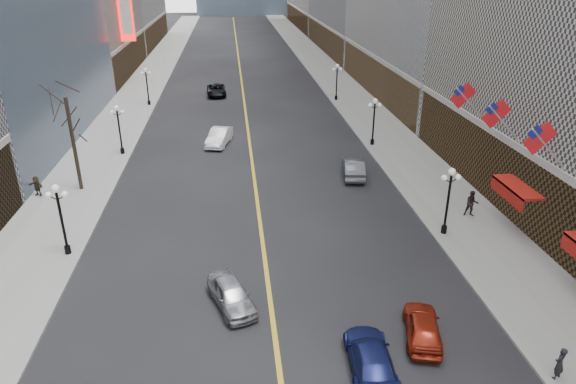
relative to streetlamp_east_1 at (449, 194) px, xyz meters
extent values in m
cube|color=gray|center=(2.20, 40.00, -2.83)|extent=(6.00, 230.00, 0.15)
cube|color=gray|center=(-25.80, 40.00, -2.83)|extent=(6.00, 230.00, 0.15)
cube|color=gold|center=(-11.80, 50.00, -2.89)|extent=(0.25, 200.00, 0.02)
cube|color=brown|center=(6.60, -1.00, -0.30)|extent=(2.80, 41.00, 5.00)
cube|color=brown|center=(6.60, 38.00, -0.30)|extent=(2.80, 35.00, 5.00)
cube|color=brown|center=(6.60, 76.00, -0.30)|extent=(2.80, 39.00, 5.00)
cube|color=brown|center=(6.60, 119.00, -0.30)|extent=(2.80, 45.00, 5.00)
cube|color=brown|center=(-30.20, 57.00, -0.30)|extent=(2.80, 29.00, 5.00)
cube|color=brown|center=(-30.20, 91.00, -0.30)|extent=(2.80, 37.00, 5.00)
cylinder|color=black|center=(0.00, 0.00, -2.50)|extent=(0.36, 0.36, 0.50)
cylinder|color=black|center=(0.00, 0.00, -0.75)|extent=(0.16, 0.16, 4.00)
sphere|color=white|center=(0.00, 0.00, 1.55)|extent=(0.44, 0.44, 0.44)
sphere|color=white|center=(-0.45, 0.00, 1.15)|extent=(0.36, 0.36, 0.36)
sphere|color=white|center=(0.45, 0.00, 1.15)|extent=(0.36, 0.36, 0.36)
cylinder|color=black|center=(0.00, 18.00, -2.50)|extent=(0.36, 0.36, 0.50)
cylinder|color=black|center=(0.00, 18.00, -0.75)|extent=(0.16, 0.16, 4.00)
sphere|color=white|center=(0.00, 18.00, 1.55)|extent=(0.44, 0.44, 0.44)
sphere|color=white|center=(-0.45, 18.00, 1.15)|extent=(0.36, 0.36, 0.36)
sphere|color=white|center=(0.45, 18.00, 1.15)|extent=(0.36, 0.36, 0.36)
cylinder|color=black|center=(0.00, 36.00, -2.50)|extent=(0.36, 0.36, 0.50)
cylinder|color=black|center=(0.00, 36.00, -0.75)|extent=(0.16, 0.16, 4.00)
sphere|color=white|center=(0.00, 36.00, 1.55)|extent=(0.44, 0.44, 0.44)
sphere|color=white|center=(-0.45, 36.00, 1.15)|extent=(0.36, 0.36, 0.36)
sphere|color=white|center=(0.45, 36.00, 1.15)|extent=(0.36, 0.36, 0.36)
cylinder|color=black|center=(-23.60, 0.00, -2.50)|extent=(0.36, 0.36, 0.50)
cylinder|color=black|center=(-23.60, 0.00, -0.75)|extent=(0.16, 0.16, 4.00)
sphere|color=white|center=(-23.60, 0.00, 1.55)|extent=(0.44, 0.44, 0.44)
sphere|color=white|center=(-24.05, 0.00, 1.15)|extent=(0.36, 0.36, 0.36)
sphere|color=white|center=(-23.15, 0.00, 1.15)|extent=(0.36, 0.36, 0.36)
cylinder|color=black|center=(-23.60, 18.00, -2.50)|extent=(0.36, 0.36, 0.50)
cylinder|color=black|center=(-23.60, 18.00, -0.75)|extent=(0.16, 0.16, 4.00)
sphere|color=white|center=(-23.60, 18.00, 1.55)|extent=(0.44, 0.44, 0.44)
sphere|color=white|center=(-24.05, 18.00, 1.15)|extent=(0.36, 0.36, 0.36)
sphere|color=white|center=(-23.15, 18.00, 1.15)|extent=(0.36, 0.36, 0.36)
cylinder|color=black|center=(-23.60, 36.00, -2.50)|extent=(0.36, 0.36, 0.50)
cylinder|color=black|center=(-23.60, 36.00, -0.75)|extent=(0.16, 0.16, 4.00)
sphere|color=white|center=(-23.60, 36.00, 1.55)|extent=(0.44, 0.44, 0.44)
sphere|color=white|center=(-24.05, 36.00, 1.15)|extent=(0.36, 0.36, 0.36)
sphere|color=white|center=(-23.15, 36.00, 1.15)|extent=(0.36, 0.36, 0.36)
cylinder|color=#B2B2B7|center=(4.00, -3.00, 3.90)|extent=(2.49, 0.12, 2.49)
cube|color=red|center=(3.35, -3.00, 4.55)|extent=(1.94, 0.04, 1.94)
cube|color=navy|center=(3.00, -3.00, 4.90)|extent=(0.88, 0.06, 0.88)
cylinder|color=#B2B2B7|center=(4.00, 2.00, 3.90)|extent=(2.49, 0.12, 2.49)
cube|color=red|center=(3.35, 2.00, 4.55)|extent=(1.94, 0.04, 1.94)
cube|color=navy|center=(3.00, 2.00, 4.90)|extent=(0.88, 0.06, 0.88)
cylinder|color=#B2B2B7|center=(4.00, 7.00, 3.90)|extent=(2.49, 0.12, 2.49)
cube|color=red|center=(3.35, 7.00, 4.55)|extent=(1.94, 0.04, 1.94)
cube|color=navy|center=(3.00, 7.00, 4.90)|extent=(0.88, 0.06, 0.88)
cube|color=maroon|center=(4.50, 0.00, 0.30)|extent=(1.40, 4.00, 0.15)
cube|color=maroon|center=(3.85, 0.00, -0.10)|extent=(0.10, 4.00, 0.90)
cylinder|color=#2D231C|center=(-25.30, 10.00, 0.85)|extent=(0.28, 0.28, 7.20)
imported|color=#95979C|center=(-13.80, -6.13, -2.20)|extent=(2.90, 4.43, 1.40)
imported|color=white|center=(-14.73, 20.00, -2.12)|extent=(2.76, 5.03, 1.57)
imported|color=black|center=(-15.36, 40.56, -2.18)|extent=(2.72, 5.36, 1.45)
imported|color=navy|center=(-7.88, -11.34, -2.24)|extent=(2.15, 4.67, 1.32)
imported|color=maroon|center=(-4.92, -9.62, -2.23)|extent=(2.49, 4.21, 1.34)
imported|color=#515659|center=(-3.59, 10.55, -2.14)|extent=(2.29, 4.82, 1.53)
imported|color=black|center=(-0.20, -12.85, -1.97)|extent=(0.69, 0.63, 1.55)
imported|color=black|center=(2.78, 2.19, -1.82)|extent=(0.99, 0.68, 1.86)
imported|color=#32291C|center=(-28.20, 9.04, -1.98)|extent=(1.46, 1.05, 1.55)
camera|label=1|loc=(-13.31, -28.13, 13.29)|focal=32.00mm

